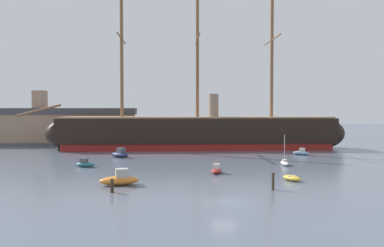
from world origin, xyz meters
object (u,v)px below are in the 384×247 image
at_px(tall_ship, 197,132).
at_px(sailboat_mid_right, 285,163).
at_px(motorboat_alongside_bow, 120,154).
at_px(dinghy_foreground_right, 292,178).
at_px(mooring_piling_nearest, 273,181).
at_px(motorboat_near_centre, 217,170).
at_px(motorboat_distant_centre, 192,142).
at_px(motorboat_foreground_left, 120,179).
at_px(motorboat_mid_left, 85,164).
at_px(motorboat_far_left, 61,146).
at_px(dinghy_far_right, 314,146).
at_px(motorboat_alongside_stern, 301,152).
at_px(mooring_piling_left_pair, 112,186).
at_px(dockside_warehouse_left, 34,126).

bearing_deg(tall_ship, sailboat_mid_right, -67.33).
bearing_deg(motorboat_alongside_bow, dinghy_foreground_right, -48.62).
relative_size(dinghy_foreground_right, mooring_piling_nearest, 1.64).
xyz_separation_m(motorboat_near_centre, sailboat_mid_right, (12.21, 7.29, -0.07)).
height_order(motorboat_alongside_bow, motorboat_distant_centre, motorboat_distant_centre).
distance_m(tall_ship, motorboat_foreground_left, 44.94).
relative_size(motorboat_near_centre, motorboat_mid_left, 0.99).
relative_size(motorboat_mid_left, motorboat_alongside_bow, 0.82).
bearing_deg(motorboat_distant_centre, motorboat_foreground_left, -103.82).
xyz_separation_m(motorboat_far_left, dinghy_far_right, (59.02, -2.77, -0.21)).
xyz_separation_m(motorboat_alongside_stern, mooring_piling_nearest, (-15.48, -33.98, 0.51)).
bearing_deg(sailboat_mid_right, motorboat_alongside_stern, 61.09).
bearing_deg(dinghy_far_right, motorboat_near_centre, -128.22).
distance_m(dinghy_foreground_right, sailboat_mid_right, 14.50).
bearing_deg(tall_ship, dinghy_foreground_right, -79.15).
xyz_separation_m(motorboat_foreground_left, motorboat_alongside_bow, (-2.39, 28.37, -0.06)).
relative_size(dinghy_foreground_right, motorboat_near_centre, 0.91).
bearing_deg(motorboat_alongside_bow, mooring_piling_left_pair, -86.58).
height_order(motorboat_far_left, dinghy_far_right, motorboat_far_left).
bearing_deg(dinghy_foreground_right, tall_ship, 100.85).
relative_size(tall_ship, mooring_piling_nearest, 37.60).
bearing_deg(motorboat_alongside_bow, motorboat_distant_centre, 58.81).
height_order(motorboat_foreground_left, sailboat_mid_right, sailboat_mid_right).
height_order(motorboat_mid_left, motorboat_far_left, motorboat_mid_left).
bearing_deg(motorboat_near_centre, motorboat_alongside_bow, 126.80).
distance_m(motorboat_near_centre, motorboat_alongside_bow, 25.57).
xyz_separation_m(motorboat_mid_left, dinghy_far_right, (48.29, 28.25, -0.22)).
distance_m(motorboat_foreground_left, dinghy_far_right, 60.66).
bearing_deg(motorboat_far_left, dinghy_foreground_right, -49.55).
bearing_deg(sailboat_mid_right, motorboat_mid_left, 178.60).
bearing_deg(sailboat_mid_right, motorboat_far_left, 143.28).
xyz_separation_m(motorboat_alongside_bow, motorboat_far_left, (-15.10, 18.62, -0.16)).
bearing_deg(motorboat_mid_left, motorboat_near_centre, -22.29).
bearing_deg(dockside_warehouse_left, mooring_piling_nearest, -55.26).
relative_size(motorboat_near_centre, motorboat_alongside_stern, 1.04).
relative_size(motorboat_alongside_bow, motorboat_distant_centre, 0.91).
xyz_separation_m(tall_ship, sailboat_mid_right, (11.49, -27.52, -3.45)).
distance_m(motorboat_distant_centre, mooring_piling_left_pair, 60.45).
height_order(motorboat_alongside_bow, motorboat_alongside_stern, motorboat_alongside_bow).
height_order(motorboat_mid_left, dinghy_far_right, motorboat_mid_left).
height_order(motorboat_near_centre, motorboat_mid_left, motorboat_mid_left).
height_order(motorboat_foreground_left, mooring_piling_left_pair, motorboat_foreground_left).
bearing_deg(dinghy_foreground_right, mooring_piling_left_pair, -165.92).
distance_m(dinghy_foreground_right, mooring_piling_nearest, 6.98).
xyz_separation_m(tall_ship, dinghy_foreground_right, (7.97, -41.59, -3.52)).
height_order(tall_ship, dinghy_far_right, tall_ship).
bearing_deg(motorboat_foreground_left, motorboat_near_centre, 31.41).
bearing_deg(motorboat_near_centre, motorboat_distant_centre, 89.43).
relative_size(motorboat_mid_left, motorboat_alongside_stern, 1.05).
distance_m(motorboat_alongside_bow, mooring_piling_nearest, 38.46).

